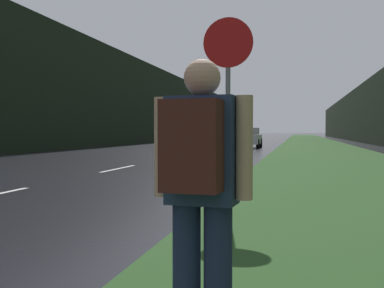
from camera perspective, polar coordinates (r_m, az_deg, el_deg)
The scene contains 10 objects.
grass_verge at distance 40.81m, azimuth 14.56°, elevation -0.22°, with size 6.00×240.00×0.02m, color #26471E.
lane_stripe_c at distance 16.06m, azimuth -8.71°, elevation -2.89°, with size 0.12×3.00×0.01m, color silver.
lane_stripe_d at distance 22.71m, azimuth -2.32°, elevation -1.57°, with size 0.12×3.00×0.01m, color silver.
treeline_far_side at distance 53.32m, azimuth -5.13°, elevation 4.65°, with size 2.00×140.00×8.24m, color black.
treeline_near_side at distance 51.35m, azimuth 20.89°, elevation 3.55°, with size 2.00×140.00×6.24m, color black.
stop_sign at distance 7.02m, azimuth 4.29°, elevation 6.10°, with size 0.73×0.07×2.89m.
hitchhiker_with_backpack at distance 2.67m, azimuth 0.98°, elevation -4.85°, with size 0.57×0.43×1.65m.
car_passing_near at distance 18.41m, azimuth 1.05°, elevation 0.07°, with size 1.92×4.73×1.48m.
car_passing_far at distance 35.63m, azimuth 6.59°, elevation 0.75°, with size 1.94×4.37×1.47m.
car_oncoming at distance 47.53m, azimuth 2.85°, elevation 0.93°, with size 2.01×4.43×1.42m.
Camera 1 is at (5.78, -0.76, 1.25)m, focal length 45.00 mm.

